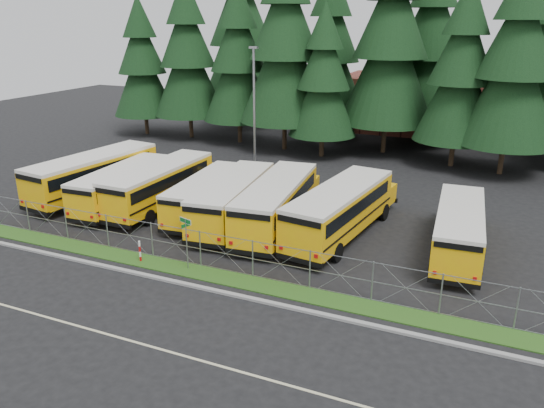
{
  "coord_description": "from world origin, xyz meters",
  "views": [
    {
      "loc": [
        12.38,
        -22.47,
        12.28
      ],
      "look_at": [
        0.87,
        4.0,
        2.1
      ],
      "focal_mm": 35.0,
      "sensor_mm": 36.0,
      "label": 1
    }
  ],
  "objects": [
    {
      "name": "bus_2",
      "position": [
        -8.11,
        6.04,
        1.48
      ],
      "size": [
        2.88,
        11.37,
        2.97
      ],
      "primitive_type": null,
      "rotation": [
        0.0,
        0.0,
        -0.02
      ],
      "color": "#F7B907",
      "rests_on": "ground"
    },
    {
      "name": "bus_0",
      "position": [
        -13.65,
        6.08,
        1.57
      ],
      "size": [
        4.27,
        12.22,
        3.14
      ],
      "primitive_type": null,
      "rotation": [
        0.0,
        0.0,
        -0.12
      ],
      "color": "#F7B907",
      "rests_on": "ground"
    },
    {
      "name": "brick_building",
      "position": [
        6.0,
        40.0,
        3.0
      ],
      "size": [
        22.0,
        10.0,
        6.0
      ],
      "primitive_type": "cube",
      "color": "maroon",
      "rests_on": "ground"
    },
    {
      "name": "conifer_12",
      "position": [
        5.1,
        32.63,
        9.35
      ],
      "size": [
        8.46,
        8.46,
        18.71
      ],
      "primitive_type": null,
      "color": "black",
      "rests_on": "ground"
    },
    {
      "name": "conifer_2",
      "position": [
        -12.37,
        26.03,
        8.01
      ],
      "size": [
        7.24,
        7.24,
        16.02
      ],
      "primitive_type": null,
      "color": "black",
      "rests_on": "ground"
    },
    {
      "name": "bus_6",
      "position": [
        4.55,
        5.93,
        1.54
      ],
      "size": [
        4.32,
        12.05,
        3.09
      ],
      "primitive_type": null,
      "rotation": [
        0.0,
        0.0,
        -0.13
      ],
      "color": "#F7B907",
      "rests_on": "ground"
    },
    {
      "name": "ground",
      "position": [
        0.0,
        0.0,
        0.0
      ],
      "size": [
        120.0,
        120.0,
        0.0
      ],
      "primitive_type": "plane",
      "color": "black",
      "rests_on": "ground"
    },
    {
      "name": "conifer_7",
      "position": [
        12.83,
        24.0,
        8.6
      ],
      "size": [
        7.78,
        7.78,
        17.2
      ],
      "primitive_type": null,
      "color": "black",
      "rests_on": "ground"
    },
    {
      "name": "conifer_1",
      "position": [
        -18.34,
        26.19,
        8.26
      ],
      "size": [
        7.47,
        7.47,
        16.52
      ],
      "primitive_type": null,
      "color": "black",
      "rests_on": "ground"
    },
    {
      "name": "grass_verge",
      "position": [
        0.0,
        -1.7,
        0.03
      ],
      "size": [
        50.0,
        1.4,
        0.06
      ],
      "primitive_type": "cube",
      "color": "#204413",
      "rests_on": "ground"
    },
    {
      "name": "conifer_4",
      "position": [
        -2.69,
        23.77,
        6.87
      ],
      "size": [
        6.22,
        6.22,
        13.75
      ],
      "primitive_type": null,
      "color": "black",
      "rests_on": "ground"
    },
    {
      "name": "conifer_3",
      "position": [
        -6.92,
        24.96,
        9.53
      ],
      "size": [
        8.61,
        8.61,
        19.05
      ],
      "primitive_type": null,
      "color": "black",
      "rests_on": "ground"
    },
    {
      "name": "conifer_5",
      "position": [
        2.29,
        27.62,
        9.74
      ],
      "size": [
        8.81,
        8.81,
        19.48
      ],
      "primitive_type": null,
      "color": "black",
      "rests_on": "ground"
    },
    {
      "name": "light_standard",
      "position": [
        -6.3,
        16.84,
        5.5
      ],
      "size": [
        0.7,
        0.35,
        10.14
      ],
      "color": "gray",
      "rests_on": "ground"
    },
    {
      "name": "bus_1",
      "position": [
        -10.61,
        5.27,
        1.37
      ],
      "size": [
        3.01,
        10.54,
        2.73
      ],
      "primitive_type": null,
      "rotation": [
        0.0,
        0.0,
        0.05
      ],
      "color": "#F7B907",
      "rests_on": "ground"
    },
    {
      "name": "bus_5",
      "position": [
        0.57,
        5.64,
        1.52
      ],
      "size": [
        3.9,
        11.78,
        3.03
      ],
      "primitive_type": null,
      "rotation": [
        0.0,
        0.0,
        0.1
      ],
      "color": "#F7B907",
      "rests_on": "ground"
    },
    {
      "name": "conifer_6",
      "position": [
        8.82,
        25.01,
        7.79
      ],
      "size": [
        7.05,
        7.05,
        15.59
      ],
      "primitive_type": null,
      "color": "black",
      "rests_on": "ground"
    },
    {
      "name": "conifer_0",
      "position": [
        -23.78,
        25.65,
        7.32
      ],
      "size": [
        6.62,
        6.62,
        14.64
      ],
      "primitive_type": null,
      "color": "black",
      "rests_on": "ground"
    },
    {
      "name": "striped_bollard",
      "position": [
        -4.23,
        -1.8,
        0.6
      ],
      "size": [
        0.11,
        0.11,
        1.2
      ],
      "primitive_type": "cylinder",
      "color": "#B20C0C",
      "rests_on": "ground"
    },
    {
      "name": "road_lane_line",
      "position": [
        0.0,
        -8.0,
        0.01
      ],
      "size": [
        50.0,
        0.12,
        0.01
      ],
      "primitive_type": "cube",
      "color": "beige",
      "rests_on": "ground"
    },
    {
      "name": "street_sign",
      "position": [
        -1.44,
        -1.56,
        2.03
      ],
      "size": [
        0.81,
        0.53,
        2.81
      ],
      "color": "gray",
      "rests_on": "ground"
    },
    {
      "name": "conifer_11",
      "position": [
        -4.83,
        32.08,
        8.79
      ],
      "size": [
        7.95,
        7.95,
        17.59
      ],
      "primitive_type": null,
      "color": "black",
      "rests_on": "ground"
    },
    {
      "name": "bus_east",
      "position": [
        11.06,
        6.01,
        1.36
      ],
      "size": [
        3.09,
        10.54,
        2.73
      ],
      "primitive_type": null,
      "rotation": [
        0.0,
        0.0,
        0.06
      ],
      "color": "#F7B907",
      "rests_on": "ground"
    },
    {
      "name": "bus_4",
      "position": [
        -2.26,
        5.41,
        1.44
      ],
      "size": [
        3.89,
        11.25,
        2.89
      ],
      "primitive_type": null,
      "rotation": [
        0.0,
        0.0,
        0.12
      ],
      "color": "#F7B907",
      "rests_on": "ground"
    },
    {
      "name": "bus_3",
      "position": [
        -4.45,
        5.9,
        1.31
      ],
      "size": [
        3.18,
        10.16,
        2.62
      ],
      "primitive_type": null,
      "rotation": [
        0.0,
        0.0,
        0.08
      ],
      "color": "#F7B907",
      "rests_on": "ground"
    },
    {
      "name": "curb",
      "position": [
        0.0,
        -3.1,
        0.06
      ],
      "size": [
        50.0,
        0.25,
        0.12
      ],
      "primitive_type": "cube",
      "color": "gray",
      "rests_on": "ground"
    },
    {
      "name": "conifer_10",
      "position": [
        -15.94,
        33.78,
        10.27
      ],
      "size": [
        9.29,
        9.29,
        20.53
      ],
      "primitive_type": null,
      "color": "black",
      "rests_on": "ground"
    },
    {
      "name": "chainlink_fence",
      "position": [
        0.0,
        -1.0,
        1.0
      ],
      "size": [
        44.0,
        0.1,
        2.0
      ],
      "primitive_type": null,
      "color": "gray",
      "rests_on": "ground"
    }
  ]
}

